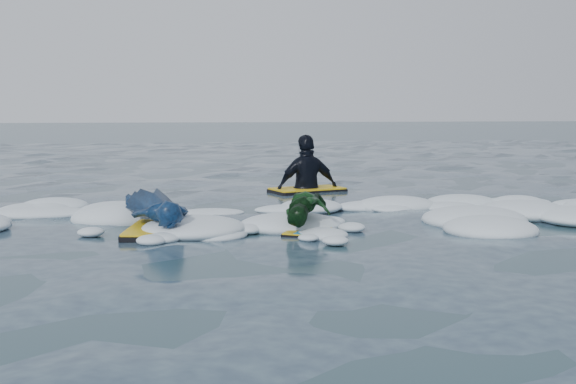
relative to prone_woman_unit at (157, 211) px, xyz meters
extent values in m
plane|color=#172A38|center=(1.21, -0.30, -0.23)|extent=(120.00, 120.00, 0.00)
cube|color=black|center=(0.00, -0.22, -0.19)|extent=(0.79, 1.22, 0.06)
cube|color=yellow|center=(0.00, -0.22, -0.15)|extent=(0.76, 1.19, 0.02)
imported|color=navy|center=(0.00, 0.03, 0.02)|extent=(1.00, 1.80, 0.41)
cube|color=black|center=(1.71, -0.50, -0.20)|extent=(0.75, 0.89, 0.04)
cube|color=yellow|center=(1.71, -0.50, -0.17)|extent=(0.72, 0.86, 0.01)
cube|color=#1A7FC4|center=(1.71, -0.50, -0.16)|extent=(0.48, 0.72, 0.00)
imported|color=#103B11|center=(1.71, -0.30, 0.02)|extent=(0.90, 1.28, 0.44)
cube|color=black|center=(2.38, 3.35, -0.19)|extent=(1.37, 1.02, 0.06)
cube|color=yellow|center=(2.38, 3.35, -0.15)|extent=(1.34, 0.99, 0.02)
imported|color=black|center=(2.38, 3.35, -0.16)|extent=(1.14, 0.66, 1.83)
camera|label=1|loc=(0.26, -8.40, 1.20)|focal=45.00mm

